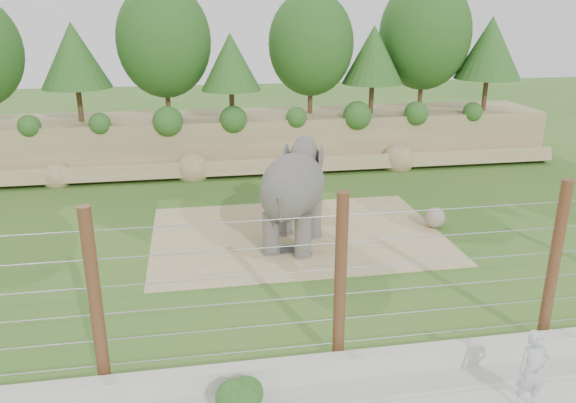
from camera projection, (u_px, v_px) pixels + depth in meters
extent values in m
plane|color=#366722|center=(299.00, 273.00, 16.75)|extent=(90.00, 90.00, 0.00)
cube|color=#897356|center=(251.00, 139.00, 28.46)|extent=(30.00, 4.00, 2.50)
cube|color=#897356|center=(257.00, 168.00, 26.61)|extent=(30.00, 1.37, 1.07)
cylinder|color=#3F2B19|center=(80.00, 104.00, 26.04)|extent=(0.24, 0.24, 1.58)
sphere|color=#1D4C17|center=(74.00, 57.00, 25.34)|extent=(3.60, 3.60, 3.60)
cylinder|color=#3F2B19|center=(168.00, 97.00, 27.09)|extent=(0.24, 0.24, 1.92)
sphere|color=#1D4C17|center=(164.00, 41.00, 26.25)|extent=(4.40, 4.40, 4.40)
cylinder|color=#3F2B19|center=(232.00, 105.00, 26.55)|extent=(0.24, 0.24, 1.40)
sphere|color=#1D4C17|center=(231.00, 63.00, 25.93)|extent=(3.20, 3.20, 3.20)
cylinder|color=#3F2B19|center=(310.00, 95.00, 28.06)|extent=(0.24, 0.24, 1.82)
sphere|color=#1D4C17|center=(311.00, 44.00, 27.25)|extent=(4.16, 4.16, 4.16)
cylinder|color=#3F2B19|center=(371.00, 98.00, 28.03)|extent=(0.24, 0.24, 1.50)
sphere|color=#1D4C17|center=(373.00, 56.00, 27.37)|extent=(3.44, 3.44, 3.44)
cylinder|color=#3F2B19|center=(421.00, 89.00, 29.36)|extent=(0.24, 0.24, 2.03)
sphere|color=#1D4C17|center=(425.00, 34.00, 28.47)|extent=(4.64, 4.64, 4.64)
cylinder|color=#3F2B19|center=(485.00, 95.00, 28.79)|extent=(0.24, 0.24, 1.64)
sphere|color=#1D4C17|center=(490.00, 50.00, 28.07)|extent=(3.76, 3.76, 3.76)
cube|color=tan|center=(297.00, 234.00, 19.62)|extent=(10.00, 7.00, 0.02)
cube|color=#262628|center=(288.00, 249.00, 18.34)|extent=(1.00, 0.60, 0.03)
sphere|color=gray|center=(435.00, 217.00, 20.14)|extent=(0.74, 0.74, 0.74)
cube|color=beige|center=(344.00, 366.00, 12.01)|extent=(26.00, 0.35, 0.50)
cylinder|color=#4F2A14|center=(95.00, 301.00, 11.10)|extent=(0.26, 0.26, 4.00)
cylinder|color=#4F2A14|center=(340.00, 282.00, 11.91)|extent=(0.26, 0.26, 4.00)
cylinder|color=#4F2A14|center=(554.00, 264.00, 12.72)|extent=(0.26, 0.26, 4.00)
cylinder|color=#96969C|center=(338.00, 343.00, 12.39)|extent=(20.00, 0.02, 0.02)
cylinder|color=#96969C|center=(339.00, 319.00, 12.20)|extent=(20.00, 0.02, 0.02)
cylinder|color=#96969C|center=(340.00, 294.00, 12.00)|extent=(20.00, 0.02, 0.02)
cylinder|color=#96969C|center=(341.00, 269.00, 11.81)|extent=(20.00, 0.02, 0.02)
cylinder|color=#96969C|center=(342.00, 243.00, 11.61)|extent=(20.00, 0.02, 0.02)
cylinder|color=#96969C|center=(342.00, 215.00, 11.42)|extent=(20.00, 0.02, 0.02)
sphere|color=#21541D|center=(243.00, 397.00, 10.86)|extent=(0.72, 0.72, 0.72)
imported|color=silver|center=(532.00, 371.00, 10.85)|extent=(0.65, 0.46, 1.69)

